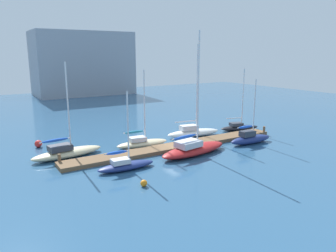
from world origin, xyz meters
name	(u,v)px	position (x,y,z in m)	size (l,w,h in m)	color
ground_plane	(178,148)	(0.00, 0.00, 0.00)	(120.00, 120.00, 0.00)	#2D567A
dock_pier	(178,146)	(0.00, 0.00, 0.19)	(24.91, 2.18, 0.39)	brown
dock_piling_near_end	(59,160)	(-12.06, 0.94, 0.54)	(0.28, 0.28, 1.07)	brown
dock_piling_far_end	(264,131)	(12.06, -0.94, 0.54)	(0.28, 0.28, 1.07)	brown
sailboat_0	(67,152)	(-10.88, 3.01, 0.57)	(7.13, 2.91, 9.07)	beige
sailboat_1	(125,164)	(-7.50, -3.11, 0.49)	(5.17, 1.60, 6.75)	navy
sailboat_2	(142,142)	(-3.04, 2.45, 0.51)	(5.91, 2.17, 8.21)	beige
sailboat_3	(193,148)	(0.05, -2.70, 0.64)	(8.30, 3.53, 11.92)	#B21E1E
sailboat_4	(193,131)	(4.26, 3.10, 0.60)	(6.98, 2.79, 10.87)	white
sailboat_5	(250,138)	(7.75, -2.83, 0.63)	(5.54, 1.67, 7.18)	navy
sailboat_6	(239,127)	(11.30, 2.54, 0.46)	(5.51, 2.80, 8.01)	black
mooring_buoy_orange	(144,183)	(-7.82, -7.15, 0.26)	(0.52, 0.52, 0.52)	orange
mooring_buoy_red	(38,144)	(-12.55, 8.05, 0.39)	(0.77, 0.77, 0.77)	red
harbor_building_distant	(83,64)	(6.24, 51.28, 7.45)	(22.75, 11.81, 14.90)	#9399A3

